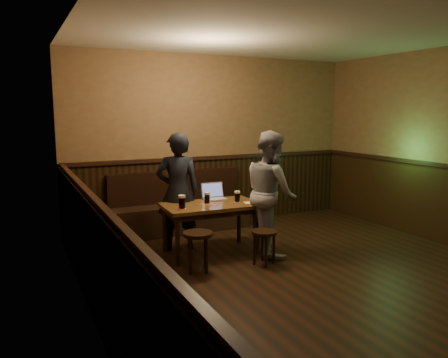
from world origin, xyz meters
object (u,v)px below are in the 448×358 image
stool_right (264,238)px  pint_left (182,202)px  stool_left (198,240)px  person_grey (271,193)px  laptop (214,195)px  pint_right (237,196)px  person_suit (178,192)px  pint_mid (207,198)px  bench (180,212)px  pub_table (211,210)px

stool_right → pint_left: pint_left is taller
stool_left → pint_left: pint_left is taller
person_grey → stool_left: bearing=112.4°
pint_left → laptop: size_ratio=0.53×
stool_left → stool_right: stool_left is taller
pint_right → person_grey: (0.36, -0.28, 0.07)m
person_suit → pint_right: bearing=164.7°
pint_left → laptop: 0.71m
pint_mid → person_suit: bearing=132.5°
bench → pint_right: (0.37, -1.24, 0.44)m
pub_table → pint_mid: (-0.04, 0.03, 0.17)m
stool_right → pint_left: size_ratio=2.45×
pint_mid → pint_right: size_ratio=1.01×
pint_mid → laptop: laptop is taller
pint_left → pint_right: size_ratio=1.16×
stool_left → laptop: 1.07m
pint_mid → person_suit: (-0.29, 0.32, 0.06)m
pint_mid → pint_left: bearing=-160.7°
pub_table → pint_left: bearing=-163.7°
stool_right → laptop: 1.07m
laptop → pint_right: bearing=-52.3°
pub_table → person_grey: 0.84m
pint_right → person_suit: bearing=150.1°
stool_left → person_suit: size_ratio=0.30×
pub_table → pint_left: (-0.45, -0.11, 0.18)m
person_grey → laptop: bearing=55.0°
pub_table → stool_left: size_ratio=2.69×
stool_left → person_suit: person_suit is taller
laptop → person_suit: (-0.49, 0.10, 0.07)m
stool_right → pint_left: (-0.85, 0.60, 0.42)m
stool_right → person_suit: bearing=124.6°
person_grey → pub_table: bearing=76.5°
bench → pint_right: bearing=-73.2°
stool_left → pint_right: (0.80, 0.51, 0.37)m
pint_mid → person_grey: 0.85m
stool_left → pint_left: bearing=93.0°
bench → pint_right: bench is taller
bench → pint_mid: bearing=-91.8°
stool_right → stool_left: bearing=169.8°
stool_left → person_suit: bearing=84.3°
pub_table → stool_right: 0.86m
pint_mid → person_suit: person_suit is taller
bench → person_suit: size_ratio=1.36×
person_grey → pint_left: bearing=90.3°
stool_right → person_grey: person_grey is taller
pint_mid → pint_right: pint_mid is taller
person_suit → laptop: bearing=-176.8°
pint_left → person_grey: 1.20m
pub_table → person_suit: bearing=135.4°
pint_mid → pint_right: bearing=-11.7°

